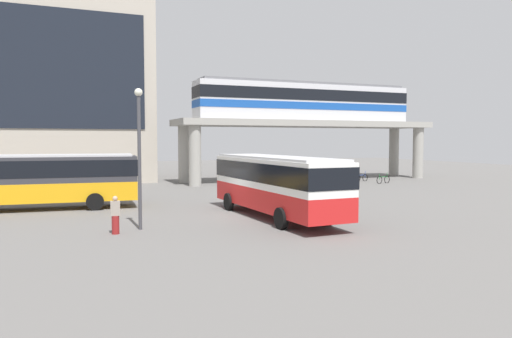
# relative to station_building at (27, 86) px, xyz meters

# --- Properties ---
(ground_plane) EXTENTS (120.00, 120.00, 0.00)m
(ground_plane) POSITION_rel_station_building_xyz_m (11.93, -18.96, -9.42)
(ground_plane) COLOR #605E5B
(station_building) EXTENTS (23.02, 14.94, 18.84)m
(station_building) POSITION_rel_station_building_xyz_m (0.00, 0.00, 0.00)
(station_building) COLOR #B2A899
(station_building) RESTS_ON ground_plane
(elevated_platform) EXTENTS (27.00, 5.66, 6.00)m
(elevated_platform) POSITION_rel_station_building_xyz_m (26.23, -10.10, -4.39)
(elevated_platform) COLOR #9E9B93
(elevated_platform) RESTS_ON ground_plane
(train) EXTENTS (22.76, 2.96, 3.84)m
(train) POSITION_rel_station_building_xyz_m (25.96, -10.10, -1.46)
(train) COLOR silver
(train) RESTS_ON elevated_platform
(bus_main) EXTENTS (3.08, 11.13, 3.22)m
(bus_main) POSITION_rel_station_building_xyz_m (13.24, -30.84, -7.43)
(bus_main) COLOR red
(bus_main) RESTS_ON ground_plane
(bus_secondary) EXTENTS (11.21, 3.40, 3.22)m
(bus_secondary) POSITION_rel_station_building_xyz_m (1.70, -22.95, -7.43)
(bus_secondary) COLOR orange
(bus_secondary) RESTS_ON ground_plane
(bicycle_silver) EXTENTS (1.73, 0.59, 1.04)m
(bicycle_silver) POSITION_rel_station_building_xyz_m (24.19, -16.60, -9.07)
(bicycle_silver) COLOR black
(bicycle_silver) RESTS_ON ground_plane
(bicycle_blue) EXTENTS (1.75, 0.48, 1.04)m
(bicycle_blue) POSITION_rel_station_building_xyz_m (30.47, -13.45, -9.07)
(bicycle_blue) COLOR black
(bicycle_blue) RESTS_ON ground_plane
(bicycle_green) EXTENTS (1.76, 0.44, 1.04)m
(bicycle_green) POSITION_rel_station_building_xyz_m (31.09, -16.11, -9.07)
(bicycle_green) COLOR black
(bicycle_green) RESTS_ON ground_plane
(pedestrian_walking_across) EXTENTS (0.46, 0.38, 1.57)m
(pedestrian_walking_across) POSITION_rel_station_building_xyz_m (20.10, -20.72, -8.69)
(pedestrian_walking_across) COLOR #26262D
(pedestrian_walking_across) RESTS_ON ground_plane
(pedestrian_near_building) EXTENTS (0.47, 0.41, 1.73)m
(pedestrian_near_building) POSITION_rel_station_building_xyz_m (20.67, -19.05, -8.61)
(pedestrian_near_building) COLOR navy
(pedestrian_near_building) RESTS_ON ground_plane
(pedestrian_waiting_near_stop) EXTENTS (0.42, 0.32, 1.66)m
(pedestrian_waiting_near_stop) POSITION_rel_station_building_xyz_m (5.00, -32.29, -8.65)
(pedestrian_waiting_near_stop) COLOR maroon
(pedestrian_waiting_near_stop) RESTS_ON ground_plane
(lamp_post) EXTENTS (0.36, 0.36, 6.38)m
(lamp_post) POSITION_rel_station_building_xyz_m (6.16, -31.61, -5.66)
(lamp_post) COLOR #3F3F44
(lamp_post) RESTS_ON ground_plane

